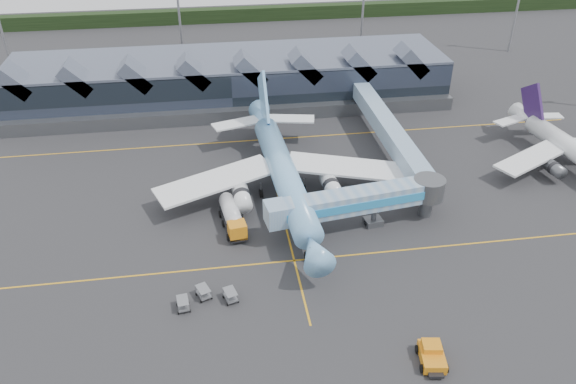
{
  "coord_description": "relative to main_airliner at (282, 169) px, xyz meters",
  "views": [
    {
      "loc": [
        -9.5,
        -65.59,
        47.43
      ],
      "look_at": [
        0.55,
        1.23,
        5.0
      ],
      "focal_mm": 35.0,
      "sensor_mm": 36.0,
      "label": 1
    }
  ],
  "objects": [
    {
      "name": "ground",
      "position": [
        -0.8,
        -8.92,
        -4.35
      ],
      "size": [
        260.0,
        260.0,
        0.0
      ],
      "primitive_type": "plane",
      "color": "#2B2A2D",
      "rests_on": "ground"
    },
    {
      "name": "main_airliner",
      "position": [
        0.0,
        0.0,
        0.0
      ],
      "size": [
        40.01,
        46.05,
        14.79
      ],
      "rotation": [
        0.0,
        0.0,
        0.05
      ],
      "color": "#6DA6DD",
      "rests_on": "ground"
    },
    {
      "name": "regional_jet",
      "position": [
        49.19,
        0.95,
        -0.8
      ],
      "size": [
        29.72,
        32.63,
        11.19
      ],
      "rotation": [
        0.0,
        0.0,
        0.12
      ],
      "color": "white",
      "rests_on": "ground"
    },
    {
      "name": "fuel_truck",
      "position": [
        -8.42,
        -7.74,
        -2.51
      ],
      "size": [
        3.82,
        9.87,
        3.28
      ],
      "rotation": [
        0.0,
        0.0,
        0.14
      ],
      "color": "black",
      "rests_on": "ground"
    },
    {
      "name": "jet_bridge",
      "position": [
        10.77,
        -10.54,
        0.1
      ],
      "size": [
        26.7,
        7.42,
        6.33
      ],
      "rotation": [
        0.0,
        0.0,
        0.14
      ],
      "color": "#7195BD",
      "rests_on": "ground"
    },
    {
      "name": "taxi_stripes",
      "position": [
        -0.8,
        1.08,
        -4.34
      ],
      "size": [
        120.0,
        60.0,
        0.01
      ],
      "color": "orange",
      "rests_on": "ground"
    },
    {
      "name": "terminal",
      "position": [
        -5.86,
        38.44,
        0.53
      ],
      "size": [
        90.0,
        22.25,
        12.52
      ],
      "color": "black",
      "rests_on": "ground"
    },
    {
      "name": "pushback_tug",
      "position": [
        11.03,
        -35.92,
        -3.45
      ],
      "size": [
        3.41,
        4.81,
        2.0
      ],
      "rotation": [
        0.0,
        0.0,
        -0.16
      ],
      "color": "orange",
      "rests_on": "ground"
    },
    {
      "name": "light_masts",
      "position": [
        20.2,
        53.88,
        8.14
      ],
      "size": [
        132.4,
        42.56,
        22.45
      ],
      "color": "gray",
      "rests_on": "ground"
    },
    {
      "name": "baggage_carts",
      "position": [
        -12.59,
        -23.14,
        -3.54
      ],
      "size": [
        7.36,
        3.98,
        1.44
      ],
      "rotation": [
        0.0,
        0.0,
        0.28
      ],
      "color": "gray",
      "rests_on": "ground"
    },
    {
      "name": "tree_line_far",
      "position": [
        -0.8,
        101.08,
        -2.35
      ],
      "size": [
        260.0,
        4.0,
        4.0
      ],
      "primitive_type": "cube",
      "color": "black",
      "rests_on": "ground"
    }
  ]
}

